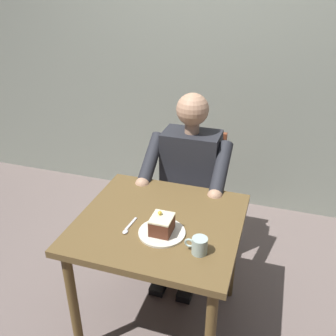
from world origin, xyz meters
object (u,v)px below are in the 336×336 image
Objects in this scene: dining_table at (159,236)px; chair at (193,190)px; seated_person at (187,185)px; coffee_cup at (199,245)px; dessert_spoon at (128,228)px; cake_slice at (162,224)px.

chair is (0.00, -0.72, -0.13)m from dining_table.
seated_person is 11.38× the size of coffee_cup.
seated_person is 0.68m from dessert_spoon.
cake_slice reaches higher than coffee_cup.
coffee_cup is (-0.25, 0.90, 0.27)m from chair.
seated_person is 0.78m from coffee_cup.
dining_table is at bearing 90.00° from seated_person.
cake_slice is at bearing 94.25° from seated_person.
coffee_cup is at bearing 170.11° from dessert_spoon.
seated_person is at bearing -100.42° from dessert_spoon.
chair is 0.22m from seated_person.
chair reaches higher than cake_slice.
dining_table is 0.92× the size of chair.
cake_slice reaches higher than dessert_spoon.
cake_slice is at bearing -174.61° from dessert_spoon.
coffee_cup is (-0.20, 0.08, -0.01)m from cake_slice.
coffee_cup is at bearing 105.45° from chair.
cake_slice is (-0.05, 0.10, 0.15)m from dining_table.
cake_slice is (-0.05, 0.82, 0.28)m from chair.
cake_slice is 0.81× the size of dessert_spoon.
dessert_spoon is (0.17, 0.02, -0.05)m from cake_slice.
seated_person reaches higher than chair.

